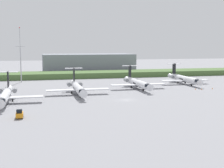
{
  "coord_description": "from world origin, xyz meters",
  "views": [
    {
      "loc": [
        -27.88,
        -96.9,
        17.93
      ],
      "look_at": [
        0.0,
        19.05,
        3.0
      ],
      "focal_mm": 49.79,
      "sensor_mm": 36.0,
      "label": 1
    }
  ],
  "objects": [
    {
      "name": "safety_cone_rear_marker",
      "position": [
        41.96,
        16.49,
        0.28
      ],
      "size": [
        0.44,
        0.44,
        0.55
      ],
      "primitive_type": "cone",
      "color": "orange",
      "rests_on": "ground"
    },
    {
      "name": "safety_cone_mid_marker",
      "position": [
        36.73,
        15.81,
        0.28
      ],
      "size": [
        0.44,
        0.44,
        0.55
      ],
      "primitive_type": "cone",
      "color": "orange",
      "rests_on": "ground"
    },
    {
      "name": "baggage_tug",
      "position": [
        -32.56,
        -18.53,
        1.0
      ],
      "size": [
        1.72,
        3.2,
        2.3
      ],
      "color": "orange",
      "rests_on": "ground"
    },
    {
      "name": "safety_cone_front_marker",
      "position": [
        34.19,
        16.25,
        0.28
      ],
      "size": [
        0.44,
        0.44,
        0.55
      ],
      "primitive_type": "cone",
      "color": "orange",
      "rests_on": "ground"
    },
    {
      "name": "grass_berm",
      "position": [
        0.0,
        77.05,
        1.49
      ],
      "size": [
        320.0,
        20.0,
        2.99
      ],
      "primitive_type": "cube",
      "color": "#4C6B38",
      "rests_on": "ground"
    },
    {
      "name": "distant_hangar",
      "position": [
        4.43,
        105.69,
        6.09
      ],
      "size": [
        58.35,
        27.11,
        12.19
      ],
      "primitive_type": "cube",
      "color": "gray",
      "rests_on": "ground"
    },
    {
      "name": "regional_jet_third",
      "position": [
        12.17,
        25.15,
        2.54
      ],
      "size": [
        22.81,
        31.0,
        9.0
      ],
      "color": "white",
      "rests_on": "ground"
    },
    {
      "name": "antenna_mast",
      "position": [
        -35.78,
        59.62,
        10.97
      ],
      "size": [
        4.4,
        0.5,
        26.56
      ],
      "color": "#B2B2B7",
      "rests_on": "ground"
    },
    {
      "name": "regional_jet_nearest",
      "position": [
        -37.86,
        4.13,
        2.54
      ],
      "size": [
        22.81,
        31.0,
        9.0
      ],
      "color": "white",
      "rests_on": "ground"
    },
    {
      "name": "regional_jet_second",
      "position": [
        -13.86,
        16.13,
        2.54
      ],
      "size": [
        22.81,
        31.0,
        9.0
      ],
      "color": "white",
      "rests_on": "ground"
    },
    {
      "name": "ground_plane",
      "position": [
        0.0,
        30.0,
        0.0
      ],
      "size": [
        500.0,
        500.0,
        0.0
      ],
      "primitive_type": "plane",
      "color": "gray"
    },
    {
      "name": "regional_jet_fourth",
      "position": [
        38.14,
        35.13,
        2.54
      ],
      "size": [
        22.81,
        31.0,
        9.0
      ],
      "color": "white",
      "rests_on": "ground"
    }
  ]
}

